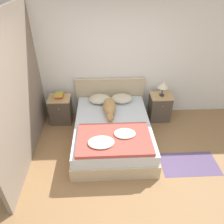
{
  "coord_description": "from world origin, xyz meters",
  "views": [
    {
      "loc": [
        -0.23,
        -2.35,
        3.04
      ],
      "look_at": [
        -0.05,
        1.23,
        0.59
      ],
      "focal_mm": 35.0,
      "sensor_mm": 36.0,
      "label": 1
    }
  ],
  "objects_px": {
    "nightstand_left": "(61,110)",
    "book_stack": "(59,96)",
    "bed": "(112,132)",
    "nightstand_right": "(160,107)",
    "pillow_right": "(122,98)",
    "table_lamp": "(163,85)",
    "pillow_left": "(100,99)",
    "dog": "(110,107)"
  },
  "relations": [
    {
      "from": "nightstand_left",
      "to": "book_stack",
      "type": "bearing_deg",
      "value": 83.69
    },
    {
      "from": "nightstand_left",
      "to": "bed",
      "type": "bearing_deg",
      "value": -33.72
    },
    {
      "from": "nightstand_right",
      "to": "pillow_right",
      "type": "bearing_deg",
      "value": 179.25
    },
    {
      "from": "pillow_right",
      "to": "nightstand_left",
      "type": "bearing_deg",
      "value": -179.52
    },
    {
      "from": "nightstand_right",
      "to": "book_stack",
      "type": "height_order",
      "value": "book_stack"
    },
    {
      "from": "table_lamp",
      "to": "nightstand_right",
      "type": "bearing_deg",
      "value": 90.0
    },
    {
      "from": "bed",
      "to": "nightstand_left",
      "type": "relative_size",
      "value": 3.21
    },
    {
      "from": "bed",
      "to": "pillow_left",
      "type": "height_order",
      "value": "pillow_left"
    },
    {
      "from": "pillow_right",
      "to": "dog",
      "type": "distance_m",
      "value": 0.5
    },
    {
      "from": "pillow_left",
      "to": "dog",
      "type": "distance_m",
      "value": 0.46
    },
    {
      "from": "bed",
      "to": "book_stack",
      "type": "distance_m",
      "value": 1.43
    },
    {
      "from": "nightstand_right",
      "to": "table_lamp",
      "type": "relative_size",
      "value": 1.93
    },
    {
      "from": "nightstand_left",
      "to": "pillow_right",
      "type": "xyz_separation_m",
      "value": [
        1.37,
        0.01,
        0.25
      ]
    },
    {
      "from": "nightstand_right",
      "to": "pillow_right",
      "type": "relative_size",
      "value": 1.33
    },
    {
      "from": "pillow_right",
      "to": "book_stack",
      "type": "height_order",
      "value": "book_stack"
    },
    {
      "from": "pillow_right",
      "to": "pillow_left",
      "type": "bearing_deg",
      "value": 180.0
    },
    {
      "from": "nightstand_left",
      "to": "nightstand_right",
      "type": "xyz_separation_m",
      "value": [
        2.25,
        0.0,
        0.0
      ]
    },
    {
      "from": "table_lamp",
      "to": "dog",
      "type": "bearing_deg",
      "value": -161.94
    },
    {
      "from": "nightstand_right",
      "to": "pillow_left",
      "type": "bearing_deg",
      "value": 179.52
    },
    {
      "from": "book_stack",
      "to": "pillow_right",
      "type": "bearing_deg",
      "value": -0.34
    },
    {
      "from": "bed",
      "to": "book_stack",
      "type": "bearing_deg",
      "value": 145.54
    },
    {
      "from": "pillow_left",
      "to": "table_lamp",
      "type": "xyz_separation_m",
      "value": [
        1.37,
        -0.03,
        0.31
      ]
    },
    {
      "from": "pillow_left",
      "to": "book_stack",
      "type": "bearing_deg",
      "value": 179.46
    },
    {
      "from": "nightstand_right",
      "to": "book_stack",
      "type": "xyz_separation_m",
      "value": [
        -2.25,
        0.02,
        0.35
      ]
    },
    {
      "from": "pillow_left",
      "to": "book_stack",
      "type": "distance_m",
      "value": 0.88
    },
    {
      "from": "nightstand_left",
      "to": "table_lamp",
      "type": "relative_size",
      "value": 1.93
    },
    {
      "from": "pillow_right",
      "to": "book_stack",
      "type": "bearing_deg",
      "value": 179.66
    },
    {
      "from": "nightstand_left",
      "to": "pillow_right",
      "type": "bearing_deg",
      "value": 0.48
    },
    {
      "from": "book_stack",
      "to": "table_lamp",
      "type": "distance_m",
      "value": 2.26
    },
    {
      "from": "table_lamp",
      "to": "pillow_right",
      "type": "bearing_deg",
      "value": 178.33
    },
    {
      "from": "nightstand_right",
      "to": "nightstand_left",
      "type": "bearing_deg",
      "value": 180.0
    },
    {
      "from": "nightstand_right",
      "to": "pillow_left",
      "type": "distance_m",
      "value": 1.39
    },
    {
      "from": "bed",
      "to": "pillow_right",
      "type": "height_order",
      "value": "pillow_right"
    },
    {
      "from": "nightstand_left",
      "to": "dog",
      "type": "relative_size",
      "value": 0.8
    },
    {
      "from": "nightstand_right",
      "to": "book_stack",
      "type": "distance_m",
      "value": 2.27
    },
    {
      "from": "bed",
      "to": "dog",
      "type": "xyz_separation_m",
      "value": [
        -0.04,
        0.36,
        0.36
      ]
    },
    {
      "from": "pillow_right",
      "to": "table_lamp",
      "type": "bearing_deg",
      "value": -1.67
    },
    {
      "from": "table_lamp",
      "to": "nightstand_left",
      "type": "bearing_deg",
      "value": 179.64
    },
    {
      "from": "bed",
      "to": "pillow_left",
      "type": "relative_size",
      "value": 4.28
    },
    {
      "from": "nightstand_right",
      "to": "pillow_left",
      "type": "height_order",
      "value": "pillow_left"
    },
    {
      "from": "nightstand_left",
      "to": "table_lamp",
      "type": "distance_m",
      "value": 2.32
    },
    {
      "from": "pillow_right",
      "to": "dog",
      "type": "bearing_deg",
      "value": -125.43
    }
  ]
}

